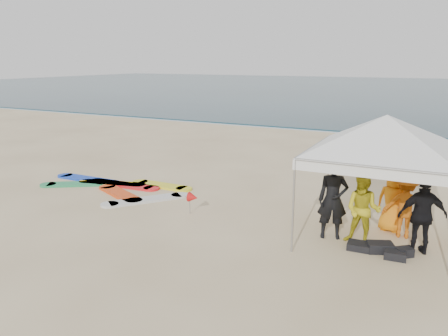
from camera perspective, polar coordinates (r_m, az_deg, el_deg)
name	(u,v)px	position (r m, az deg, el deg)	size (l,w,h in m)	color
ground	(166,237)	(10.98, -7.58, -8.88)	(120.00, 120.00, 0.00)	beige
ocean	(400,89)	(68.70, 22.00, 9.50)	(160.00, 84.00, 0.08)	#0C2633
shoreline_foam	(334,131)	(27.47, 14.17, 4.70)	(160.00, 1.20, 0.01)	silver
person_black_a	(333,199)	(10.84, 14.03, -4.01)	(0.71, 0.47, 1.95)	black
person_yellow	(363,210)	(10.67, 17.69, -5.25)	(0.82, 0.64, 1.69)	gold
person_orange_a	(405,206)	(11.49, 22.61, -4.55)	(1.04, 0.60, 1.61)	#CA5E11
person_black_b	(422,215)	(10.64, 24.49, -5.65)	(1.05, 0.44, 1.80)	black
person_orange_b	(392,201)	(11.76, 21.15, -4.06)	(0.77, 0.50, 1.58)	orange
canopy_tent	(387,115)	(10.64, 20.56, 6.48)	(4.59, 4.59, 3.46)	#A5A5A8
marker_pennant	(193,198)	(12.24, -4.04, -3.87)	(0.28, 0.28, 0.64)	#A5A5A8
gear_pile	(381,249)	(10.59, 19.82, -9.96)	(1.44, 0.68, 0.22)	black
surfboard_spread	(117,187)	(15.27, -13.79, -2.42)	(5.33, 2.84, 0.07)	#163DC1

